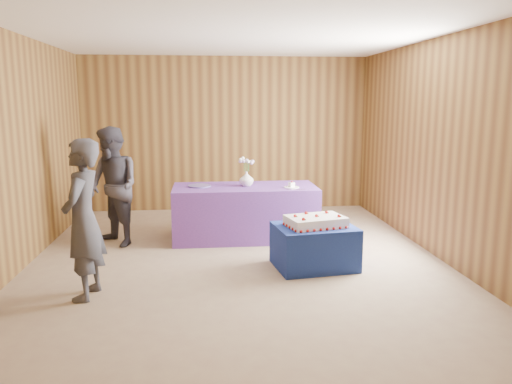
{
  "coord_description": "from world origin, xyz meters",
  "views": [
    {
      "loc": [
        -0.36,
        -5.89,
        1.93
      ],
      "look_at": [
        0.25,
        0.1,
        0.83
      ],
      "focal_mm": 35.0,
      "sensor_mm": 36.0,
      "label": 1
    }
  ],
  "objects": [
    {
      "name": "room_shell",
      "position": [
        0.0,
        0.0,
        1.8
      ],
      "size": [
        5.04,
        6.04,
        2.72
      ],
      "color": "brown",
      "rests_on": "ground"
    },
    {
      "name": "guest_right",
      "position": [
        -1.6,
        0.82,
        0.8
      ],
      "size": [
        0.97,
        0.99,
        1.6
      ],
      "primitive_type": "imported",
      "rotation": [
        0.0,
        0.0,
        -0.84
      ],
      "color": "#383641",
      "rests_on": "ground"
    },
    {
      "name": "platter",
      "position": [
        -0.46,
        1.02,
        0.76
      ],
      "size": [
        0.33,
        0.33,
        0.02
      ],
      "primitive_type": "cylinder",
      "rotation": [
        0.0,
        0.0,
        -0.05
      ],
      "color": "#5B4C98",
      "rests_on": "serving_table"
    },
    {
      "name": "ground",
      "position": [
        0.0,
        0.0,
        0.0
      ],
      "size": [
        6.0,
        6.0,
        0.0
      ],
      "primitive_type": "plane",
      "color": "gray",
      "rests_on": "ground"
    },
    {
      "name": "plate",
      "position": [
        0.81,
        0.81,
        0.76
      ],
      "size": [
        0.24,
        0.24,
        0.01
      ],
      "primitive_type": "cylinder",
      "rotation": [
        0.0,
        0.0,
        0.14
      ],
      "color": "white",
      "rests_on": "serving_table"
    },
    {
      "name": "cake_slice",
      "position": [
        0.81,
        0.81,
        0.79
      ],
      "size": [
        0.09,
        0.09,
        0.09
      ],
      "rotation": [
        0.0,
        0.0,
        0.5
      ],
      "color": "silver",
      "rests_on": "plate"
    },
    {
      "name": "vase",
      "position": [
        0.2,
        1.0,
        0.85
      ],
      "size": [
        0.26,
        0.26,
        0.21
      ],
      "primitive_type": "imported",
      "rotation": [
        0.0,
        0.0,
        0.42
      ],
      "color": "white",
      "rests_on": "serving_table"
    },
    {
      "name": "serving_table",
      "position": [
        0.18,
        0.98,
        0.38
      ],
      "size": [
        2.0,
        0.9,
        0.75
      ],
      "primitive_type": "cube",
      "rotation": [
        0.0,
        0.0,
        -0.0
      ],
      "color": "#6C3694",
      "rests_on": "ground"
    },
    {
      "name": "guest_left",
      "position": [
        -1.56,
        -1.03,
        0.79
      ],
      "size": [
        0.44,
        0.62,
        1.58
      ],
      "primitive_type": "imported",
      "rotation": [
        0.0,
        0.0,
        -1.68
      ],
      "color": "#393A43",
      "rests_on": "ground"
    },
    {
      "name": "cake_table",
      "position": [
        0.89,
        -0.36,
        0.25
      ],
      "size": [
        0.99,
        0.82,
        0.5
      ],
      "primitive_type": "cube",
      "rotation": [
        0.0,
        0.0,
        0.14
      ],
      "color": "navy",
      "rests_on": "ground"
    },
    {
      "name": "knife",
      "position": [
        0.85,
        0.64,
        0.75
      ],
      "size": [
        0.26,
        0.03,
        0.0
      ],
      "primitive_type": "cube",
      "rotation": [
        0.0,
        0.0,
        0.03
      ],
      "color": "#AFAFB3",
      "rests_on": "serving_table"
    },
    {
      "name": "flower_spray",
      "position": [
        0.2,
        1.0,
        1.1
      ],
      "size": [
        0.22,
        0.22,
        0.17
      ],
      "color": "#376628",
      "rests_on": "vase"
    },
    {
      "name": "sheet_cake",
      "position": [
        0.89,
        -0.39,
        0.56
      ],
      "size": [
        0.76,
        0.6,
        0.16
      ],
      "rotation": [
        0.0,
        0.0,
        0.24
      ],
      "color": "silver",
      "rests_on": "cake_table"
    }
  ]
}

